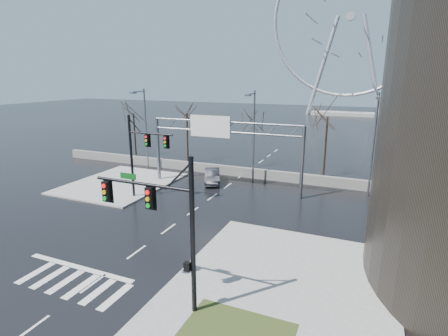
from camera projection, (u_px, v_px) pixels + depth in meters
The scene contains 17 objects.
ground at pixel (137, 252), 23.41m from camera, with size 260.00×260.00×0.00m, color black.
sidewalk_right_ext at pixel (291, 267), 21.38m from camera, with size 12.00×10.00×0.15m, color gray.
sidewalk_far at pixel (121, 183), 38.25m from camera, with size 10.00×12.00×0.15m, color gray.
barrier_wall at pixel (241, 172), 41.07m from camera, with size 52.00×0.50×1.10m, color slate.
signal_mast_near at pixel (167, 218), 16.63m from camera, with size 5.52×0.41×8.00m.
signal_mast_far at pixel (141, 150), 32.39m from camera, with size 4.72×0.41×8.00m.
sign_gantry at pixel (221, 140), 35.55m from camera, with size 16.36×0.40×7.60m.
streetlight_left at pixel (144, 123), 42.63m from camera, with size 0.50×2.55×10.00m.
streetlight_mid at pixel (253, 130), 37.32m from camera, with size 0.50×2.55×10.00m.
streetlight_right at pixel (374, 137), 32.76m from camera, with size 0.50×2.55×10.00m.
tree_far_left at pixel (134, 118), 50.18m from camera, with size 3.50×3.50×7.00m.
tree_left at pixel (187, 119), 46.22m from camera, with size 3.75×3.75×7.50m.
tree_center at pixel (254, 128), 43.90m from camera, with size 3.25×3.25×6.50m.
tree_right at pixel (327, 124), 39.33m from camera, with size 3.90×3.90×7.80m.
tree_far_right at pixel (405, 135), 36.94m from camera, with size 3.40×3.40×6.80m.
ferris_wheel at pixel (350, 23), 99.40m from camera, with size 45.00×6.00×50.91m.
car at pixel (212, 176), 38.55m from camera, with size 1.61×4.62×1.52m, color black.
Camera 1 is at (13.73, -17.21, 11.40)m, focal length 28.00 mm.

